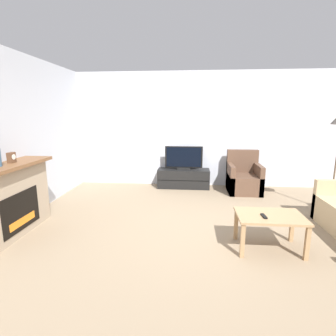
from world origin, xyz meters
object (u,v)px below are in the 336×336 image
(mantel_clock, at_px, (11,158))
(armchair, at_px, (244,179))
(coffee_table, at_px, (270,220))
(fireplace, at_px, (8,200))
(tv_stand, at_px, (183,178))
(tv, at_px, (184,159))
(remote, at_px, (264,216))

(mantel_clock, relative_size, armchair, 0.16)
(coffee_table, bearing_deg, armchair, 86.30)
(armchair, height_order, coffee_table, armchair)
(fireplace, bearing_deg, armchair, 33.88)
(mantel_clock, xyz_separation_m, tv_stand, (2.38, 2.60, -0.89))
(fireplace, distance_m, coffee_table, 3.59)
(coffee_table, bearing_deg, tv, 112.82)
(mantel_clock, distance_m, coffee_table, 3.64)
(tv_stand, relative_size, armchair, 1.32)
(mantel_clock, xyz_separation_m, remote, (3.47, -0.30, -0.64))
(fireplace, height_order, tv, fireplace)
(mantel_clock, relative_size, tv_stand, 0.12)
(tv, height_order, coffee_table, tv)
(mantel_clock, xyz_separation_m, tv, (2.38, 2.59, -0.42))
(remote, bearing_deg, fireplace, 173.64)
(fireplace, xyz_separation_m, remote, (3.49, -0.14, -0.05))
(fireplace, height_order, mantel_clock, mantel_clock)
(fireplace, xyz_separation_m, mantel_clock, (0.02, 0.16, 0.59))
(fireplace, relative_size, mantel_clock, 10.52)
(mantel_clock, height_order, tv, mantel_clock)
(tv_stand, distance_m, armchair, 1.38)
(fireplace, distance_m, tv_stand, 3.66)
(fireplace, height_order, coffee_table, fireplace)
(tv_stand, height_order, remote, remote)
(fireplace, height_order, armchair, fireplace)
(tv, xyz_separation_m, armchair, (1.35, -0.23, -0.40))
(fireplace, relative_size, coffee_table, 1.90)
(tv_stand, bearing_deg, armchair, -9.80)
(tv, height_order, remote, tv)
(mantel_clock, relative_size, tv, 0.17)
(fireplace, height_order, remote, fireplace)
(tv, bearing_deg, tv_stand, 90.00)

